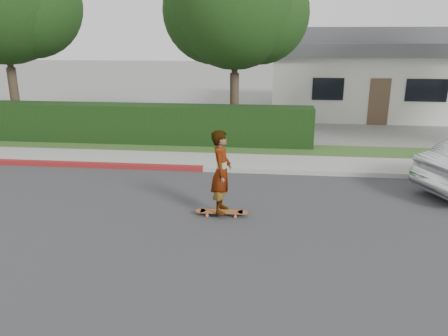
{
  "coord_description": "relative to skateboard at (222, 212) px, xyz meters",
  "views": [
    {
      "loc": [
        3.02,
        -8.39,
        3.99
      ],
      "look_at": [
        1.95,
        1.27,
        1.0
      ],
      "focal_mm": 35.0,
      "sensor_mm": 36.0,
      "label": 1
    }
  ],
  "objects": [
    {
      "name": "ground",
      "position": [
        -1.95,
        -0.77,
        -0.11
      ],
      "size": [
        120.0,
        120.0,
        0.0
      ],
      "primitive_type": "plane",
      "color": "slate",
      "rests_on": "ground"
    },
    {
      "name": "road",
      "position": [
        -1.95,
        -0.77,
        -0.1
      ],
      "size": [
        60.0,
        8.0,
        0.01
      ],
      "primitive_type": "cube",
      "color": "#2D2D30",
      "rests_on": "ground"
    },
    {
      "name": "curb_far",
      "position": [
        -1.95,
        3.33,
        -0.03
      ],
      "size": [
        60.0,
        0.2,
        0.15
      ],
      "primitive_type": "cube",
      "color": "#9E9E99",
      "rests_on": "ground"
    },
    {
      "name": "curb_red_section",
      "position": [
        -6.95,
        3.33,
        -0.03
      ],
      "size": [
        12.0,
        0.21,
        0.15
      ],
      "primitive_type": "cube",
      "color": "maroon",
      "rests_on": "ground"
    },
    {
      "name": "sidewalk_far",
      "position": [
        -1.95,
        4.23,
        -0.05
      ],
      "size": [
        60.0,
        1.6,
        0.12
      ],
      "primitive_type": "cube",
      "color": "gray",
      "rests_on": "ground"
    },
    {
      "name": "planting_strip",
      "position": [
        -1.95,
        5.83,
        -0.06
      ],
      "size": [
        60.0,
        1.6,
        0.1
      ],
      "primitive_type": "cube",
      "color": "#2D4C1E",
      "rests_on": "ground"
    },
    {
      "name": "hedge",
      "position": [
        -4.95,
        6.43,
        0.64
      ],
      "size": [
        15.0,
        1.0,
        1.5
      ],
      "primitive_type": "cube",
      "color": "black",
      "rests_on": "ground"
    },
    {
      "name": "tree_left",
      "position": [
        -9.46,
        7.92,
        5.16
      ],
      "size": [
        5.99,
        5.21,
        8.0
      ],
      "color": "#33261C",
      "rests_on": "ground"
    },
    {
      "name": "tree_center",
      "position": [
        -0.46,
        8.42,
        4.8
      ],
      "size": [
        5.66,
        4.84,
        7.44
      ],
      "color": "#33261C",
      "rests_on": "ground"
    },
    {
      "name": "house",
      "position": [
        6.05,
        15.23,
        1.99
      ],
      "size": [
        10.6,
        8.6,
        4.3
      ],
      "color": "beige",
      "rests_on": "ground"
    },
    {
      "name": "skateboard",
      "position": [
        0.0,
        0.0,
        0.0
      ],
      "size": [
        1.2,
        0.26,
        0.11
      ],
      "rotation": [
        0.0,
        0.0,
        0.02
      ],
      "color": "#DD643D",
      "rests_on": "ground"
    },
    {
      "name": "skateboarder",
      "position": [
        0.0,
        0.0,
        0.96
      ],
      "size": [
        0.48,
        0.7,
        1.88
      ],
      "primitive_type": "imported",
      "rotation": [
        0.0,
        0.0,
        1.53
      ],
      "color": "white",
      "rests_on": "skateboard"
    }
  ]
}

